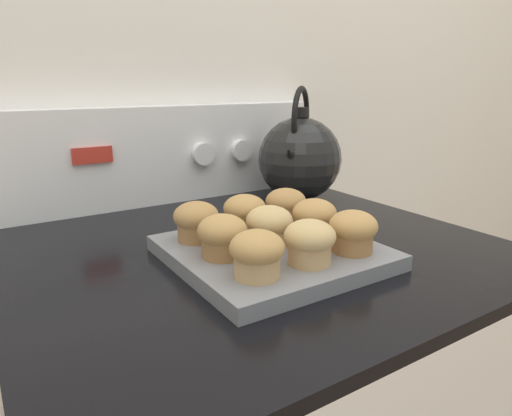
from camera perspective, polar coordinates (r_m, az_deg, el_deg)
wall_back at (r=1.04m, az=-12.61°, el=15.79°), size 8.00×0.05×2.40m
control_panel at (r=1.00m, az=-10.87°, el=6.62°), size 0.72×0.07×0.20m
muffin_pan at (r=0.67m, az=1.96°, el=-5.56°), size 0.28×0.28×0.02m
muffin_r0_c0 at (r=0.55m, az=0.13°, el=-5.70°), size 0.07×0.07×0.06m
muffin_r0_c1 at (r=0.60m, az=6.72°, el=-4.18°), size 0.07×0.07×0.06m
muffin_r0_c2 at (r=0.65m, az=12.03°, el=-2.81°), size 0.07×0.07×0.06m
muffin_r1_c0 at (r=0.62m, az=-4.23°, el=-3.43°), size 0.07×0.07×0.06m
muffin_r1_c1 at (r=0.66m, az=1.68°, el=-2.20°), size 0.07×0.07×0.06m
muffin_r1_c2 at (r=0.70m, az=7.30°, el=-1.19°), size 0.07×0.07×0.06m
muffin_r2_c0 at (r=0.68m, az=-7.48°, el=-1.58°), size 0.07×0.07×0.06m
muffin_r2_c1 at (r=0.72m, az=-1.42°, el=-0.57°), size 0.07×0.07×0.06m
muffin_r2_c2 at (r=0.76m, az=3.74°, el=0.33°), size 0.07×0.07×0.06m
tea_kettle at (r=0.99m, az=5.47°, el=6.31°), size 0.19×0.18×0.24m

